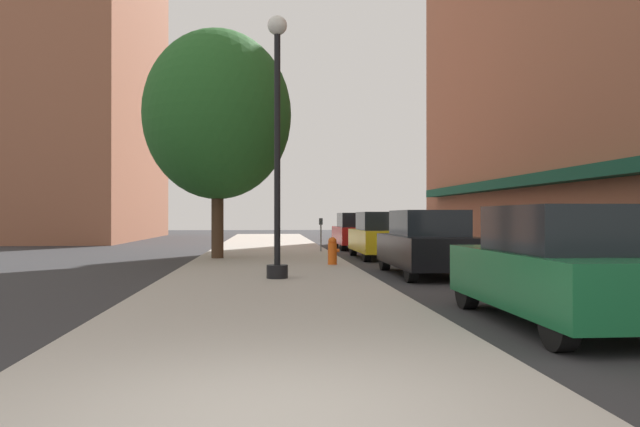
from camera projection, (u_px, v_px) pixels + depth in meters
name	position (u px, v px, depth m)	size (l,w,h in m)	color
ground_plane	(379.00, 258.00, 22.50)	(90.00, 90.00, 0.00)	#2D2D30
sidewalk_slab	(269.00, 255.00, 23.17)	(4.80, 50.00, 0.12)	#A8A399
building_far_background	(99.00, 79.00, 40.23)	(6.80, 18.00, 20.90)	#9E6047
lamppost	(277.00, 141.00, 13.86)	(0.48, 0.48, 5.90)	black
fire_hydrant	(332.00, 251.00, 17.78)	(0.33, 0.26, 0.79)	#E05614
parking_meter_near	(321.00, 230.00, 24.38)	(0.14, 0.09, 1.31)	slate
tree_near	(218.00, 115.00, 20.53)	(4.89, 4.89, 7.58)	#422D1E
car_green	(560.00, 267.00, 8.52)	(1.80, 4.30, 1.66)	black
car_black	(427.00, 244.00, 15.67)	(1.80, 4.30, 1.66)	black
car_yellow	(381.00, 236.00, 22.04)	(1.80, 4.30, 1.66)	black
car_red	(356.00, 231.00, 28.35)	(1.80, 4.30, 1.66)	black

